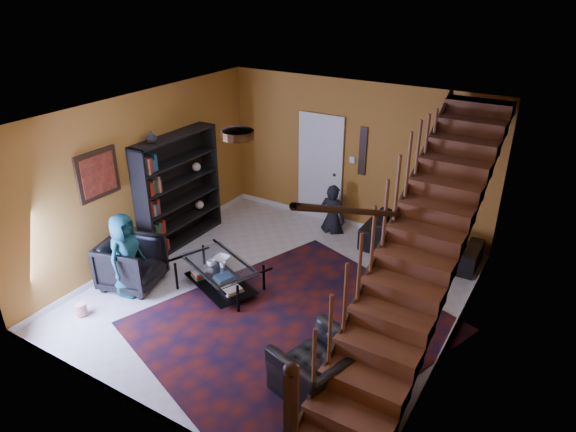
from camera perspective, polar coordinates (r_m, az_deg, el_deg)
name	(u,v)px	position (r m, az deg, el deg)	size (l,w,h in m)	color
floor	(276,293)	(8.02, -1.35, -8.60)	(5.50, 5.50, 0.00)	beige
room	(254,235)	(9.58, -3.80, -2.17)	(5.50, 5.50, 5.50)	#AD6626
staircase	(420,250)	(6.54, 14.42, -3.64)	(0.95, 5.02, 3.18)	brown
bookshelf	(179,192)	(9.31, -12.00, 2.66)	(0.35, 1.80, 2.00)	black
door	(320,170)	(9.97, 3.62, 5.13)	(0.82, 0.05, 2.05)	silver
framed_picture	(98,174)	(8.21, -20.38, 4.35)	(0.04, 0.74, 0.74)	maroon
wall_hanging	(363,151)	(9.46, 8.31, 7.14)	(0.14, 0.03, 0.90)	black
ceiling_fixture	(238,134)	(6.23, -5.62, 9.00)	(0.40, 0.40, 0.10)	#3F2814
rug	(293,327)	(7.34, 0.60, -12.20)	(3.39, 3.88, 0.02)	#4D150D
sofa	(420,240)	(9.17, 14.47, -2.63)	(2.01, 0.79, 0.59)	black
armchair_left	(132,263)	(8.37, -16.98, -5.07)	(0.84, 0.86, 0.78)	black
armchair_right	(319,367)	(6.27, 3.47, -16.45)	(0.97, 0.85, 0.63)	black
person_adult_a	(332,219)	(9.77, 4.94, -0.34)	(0.51, 0.33, 1.39)	black
person_adult_b	(382,237)	(9.47, 10.37, -2.28)	(0.58, 0.45, 1.18)	black
person_child	(125,255)	(8.08, -17.63, -4.13)	(0.65, 0.42, 1.33)	#17495A
coffee_table	(220,275)	(8.02, -7.60, -6.49)	(1.43, 1.14, 0.47)	black
cup_a	(211,263)	(7.85, -8.54, -5.20)	(0.12, 0.12, 0.09)	#999999
cup_b	(223,265)	(7.80, -7.28, -5.40)	(0.09, 0.09, 0.08)	#999999
bowl	(222,259)	(7.99, -7.39, -4.71)	(0.23, 0.23, 0.06)	#999999
vase	(151,137)	(8.60, -14.93, 8.47)	(0.18, 0.18, 0.19)	#999999
popcorn_bucket	(81,309)	(8.07, -22.00, -9.57)	(0.16, 0.16, 0.18)	red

